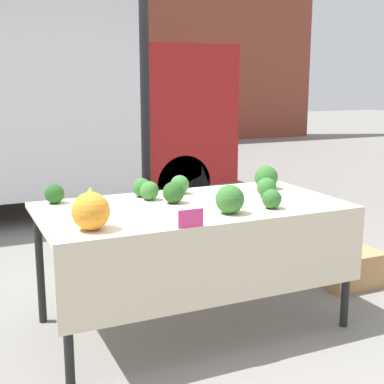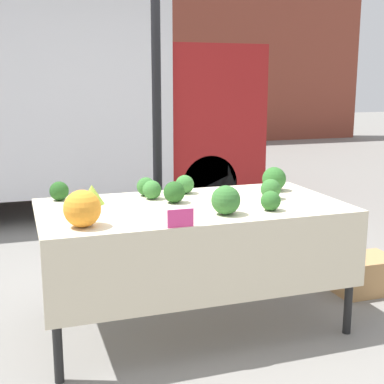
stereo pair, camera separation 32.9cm
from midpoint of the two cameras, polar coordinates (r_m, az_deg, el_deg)
name	(u,v)px [view 1 (the left image)]	position (r m, az deg, el deg)	size (l,w,h in m)	color
ground_plane	(192,324)	(3.57, -2.72, -13.90)	(40.00, 40.00, 0.00)	gray
building_facade	(6,22)	(13.08, -19.96, 16.66)	(16.00, 0.60, 5.64)	brown
tent_pole	(145,107)	(4.06, -7.36, 9.00)	(0.07, 0.07, 2.72)	black
parked_truck	(24,96)	(6.78, -18.85, 9.70)	(4.44, 2.10, 2.62)	silver
market_table	(196,221)	(3.27, -2.41, -3.14)	(1.87, 0.98, 0.80)	beige
orange_cauliflower	(91,211)	(2.81, -14.06, -2.04)	(0.20, 0.20, 0.20)	orange
romanesco_head	(90,197)	(3.33, -13.58, -0.52)	(0.15, 0.15, 0.12)	#93B238
broccoli_head_0	(272,199)	(3.20, 5.61, -0.78)	(0.12, 0.12, 0.12)	#2D6628
broccoli_head_1	(230,199)	(3.07, 0.99, -0.81)	(0.17, 0.17, 0.17)	#336B2D
broccoli_head_2	(149,191)	(3.45, -7.31, 0.12)	(0.12, 0.12, 0.12)	#387533
broccoli_head_3	(142,187)	(3.55, -8.04, 0.46)	(0.12, 0.12, 0.12)	#336B2D
broccoli_head_4	(266,177)	(3.79, 5.47, 1.54)	(0.17, 0.17, 0.17)	#2D6628
broccoli_head_5	(173,193)	(3.34, -4.82, -0.09)	(0.14, 0.14, 0.14)	#23511E
broccoli_head_6	(54,194)	(3.48, -17.12, -0.21)	(0.12, 0.12, 0.12)	#23511E
broccoli_head_7	(267,187)	(3.52, 5.33, 0.46)	(0.13, 0.13, 0.13)	#336B2D
broccoli_head_8	(180,185)	(3.62, -3.93, 0.77)	(0.13, 0.13, 0.13)	#387533
price_sign	(191,218)	(2.79, -3.52, -2.87)	(0.14, 0.01, 0.10)	#E53D84
produce_crate	(350,268)	(4.28, 14.39, -7.93)	(0.46, 0.33, 0.26)	tan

